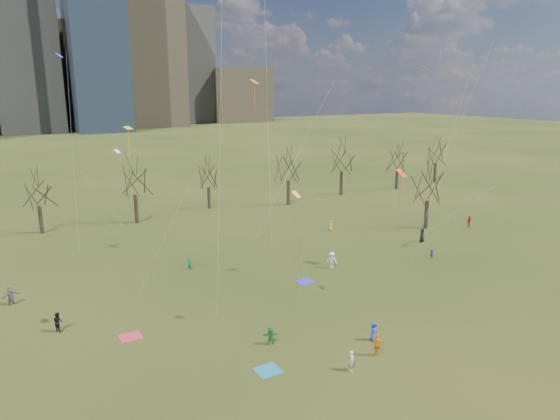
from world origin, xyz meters
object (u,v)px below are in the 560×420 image
blanket_crimson (131,337)px  blanket_teal (268,370)px  person_0 (374,331)px  blanket_navy (305,282)px  person_1 (352,361)px  person_4 (377,345)px

blanket_crimson → blanket_teal: bearing=-53.5°
person_0 → blanket_navy: bearing=66.7°
person_1 → person_4: person_4 is taller
blanket_teal → person_1: bearing=-29.1°
person_4 → blanket_crimson: bearing=8.3°
blanket_crimson → person_4: person_4 is taller
blanket_crimson → person_4: size_ratio=0.96×
blanket_navy → person_0: (-1.77, -12.29, 0.72)m
blanket_teal → person_4: size_ratio=0.96×
blanket_teal → person_4: bearing=-15.5°
person_4 → blanket_navy: bearing=-55.5°
blanket_crimson → person_1: bearing=-45.6°
blanket_navy → blanket_crimson: size_ratio=1.00×
blanket_navy → person_1: bearing=-111.2°
person_1 → person_4: bearing=-41.9°
blanket_teal → blanket_crimson: bearing=126.5°
blanket_crimson → person_0: 18.39m
blanket_navy → person_4: bearing=-102.0°
blanket_navy → blanket_teal: bearing=-131.5°
person_4 → person_0: bearing=-77.3°
blanket_navy → person_4: size_ratio=0.96×
blanket_teal → person_0: person_0 is taller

